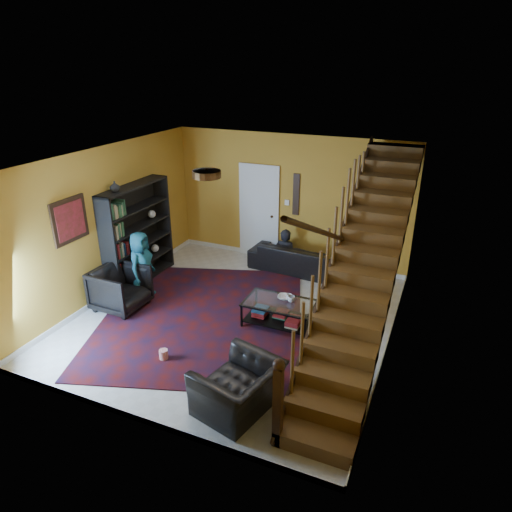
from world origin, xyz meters
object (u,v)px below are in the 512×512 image
(bookshelf, at_px, (138,236))
(armchair_right, at_px, (238,388))
(sofa, at_px, (297,258))
(coffee_table, at_px, (279,312))
(armchair_left, at_px, (120,289))

(bookshelf, relative_size, armchair_right, 1.96)
(bookshelf, height_order, sofa, bookshelf)
(armchair_right, distance_m, coffee_table, 2.13)
(bookshelf, bearing_deg, armchair_left, -72.11)
(sofa, xyz_separation_m, armchair_right, (0.67, -4.33, 0.04))
(bookshelf, distance_m, armchair_right, 4.37)
(bookshelf, height_order, armchair_left, bookshelf)
(sofa, height_order, armchair_right, armchair_right)
(armchair_left, bearing_deg, sofa, -38.94)
(armchair_left, xyz_separation_m, coffee_table, (2.84, 0.58, -0.14))
(coffee_table, bearing_deg, sofa, 101.21)
(armchair_right, bearing_deg, sofa, -157.56)
(armchair_right, xyz_separation_m, coffee_table, (-0.23, 2.11, -0.07))
(bookshelf, distance_m, sofa, 3.31)
(coffee_table, bearing_deg, bookshelf, 170.73)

